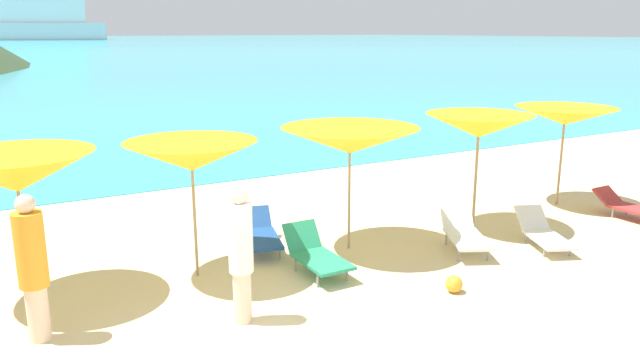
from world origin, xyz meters
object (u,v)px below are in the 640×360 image
umbrella_5 (479,126)px  umbrella_6 (565,116)px  lounge_chair_7 (543,232)px  lounge_chair_8 (260,233)px  umbrella_3 (191,156)px  lounge_chair_4 (464,233)px  umbrella_4 (350,140)px  lounge_chair_3 (631,207)px  beachgoer_0 (32,265)px  beachgoer_1 (241,251)px  beach_ball (454,284)px  lounge_chair_1 (316,253)px  cruise_ship (25,18)px  umbrella_2 (16,173)px

umbrella_5 → umbrella_6: (2.74, 0.31, -0.04)m
lounge_chair_7 → lounge_chair_8: size_ratio=0.99×
umbrella_3 → lounge_chair_4: bearing=-15.0°
umbrella_4 → lounge_chair_3: 6.17m
beachgoer_0 → beachgoer_1: bearing=-117.4°
lounge_chair_8 → beach_ball: lounge_chair_8 is taller
lounge_chair_3 → beach_ball: (-5.45, -0.92, -0.13)m
lounge_chair_1 → cruise_ship: (16.77, 259.55, 8.00)m
lounge_chair_1 → beachgoer_0: (-3.94, -0.18, 0.66)m
lounge_chair_3 → lounge_chair_8: (-7.13, 2.08, 0.04)m
lounge_chair_3 → lounge_chair_8: 7.43m
umbrella_5 → lounge_chair_4: bearing=-140.5°
umbrella_3 → umbrella_6: umbrella_6 is taller
cruise_ship → beach_ball: bearing=-81.5°
beachgoer_0 → lounge_chair_7: bearing=-104.1°
umbrella_2 → umbrella_3: (2.30, -0.36, 0.05)m
umbrella_4 → umbrella_3: bearing=177.0°
lounge_chair_3 → beachgoer_1: bearing=-179.3°
beachgoer_1 → umbrella_6: bearing=-163.8°
lounge_chair_8 → beachgoer_1: size_ratio=0.86×
umbrella_4 → beach_ball: 2.91m
lounge_chair_7 → beachgoer_1: (-5.67, -0.05, 0.73)m
lounge_chair_3 → beachgoer_0: (-10.76, 0.53, 0.72)m
lounge_chair_1 → umbrella_3: bearing=154.0°
lounge_chair_8 → beachgoer_0: bearing=-141.5°
umbrella_4 → beachgoer_1: umbrella_4 is taller
umbrella_2 → umbrella_6: 10.36m
lounge_chair_8 → lounge_chair_1: bearing=-61.5°
umbrella_4 → lounge_chair_7: (3.02, -1.56, -1.65)m
umbrella_2 → umbrella_5: size_ratio=1.02×
lounge_chair_1 → lounge_chair_3: size_ratio=0.86×
lounge_chair_8 → beachgoer_1: bearing=-103.8°
umbrella_3 → umbrella_5: (5.31, -0.37, 0.09)m
beachgoer_1 → cruise_ship: 261.26m
beachgoer_0 → lounge_chair_1: bearing=-96.3°
lounge_chair_4 → umbrella_5: bearing=66.4°
umbrella_3 → umbrella_5: 5.33m
umbrella_6 → cruise_ship: 259.09m
umbrella_2 → lounge_chair_3: bearing=-9.9°
beachgoer_0 → beach_ball: (5.30, -1.45, -0.85)m
lounge_chair_7 → cruise_ship: bearing=111.3°
umbrella_3 → umbrella_6: 8.05m
umbrella_6 → lounge_chair_3: (0.40, -1.45, -1.67)m
lounge_chair_3 → lounge_chair_7: lounge_chair_7 is taller
beachgoer_1 → lounge_chair_8: bearing=-114.9°
umbrella_3 → umbrella_6: size_ratio=0.95×
beachgoer_0 → beachgoer_1: (2.32, -0.78, -0.01)m
umbrella_6 → beach_ball: bearing=-154.9°
umbrella_5 → beach_ball: size_ratio=8.79×
beachgoer_0 → cruise_ship: (20.71, 259.73, 7.34)m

